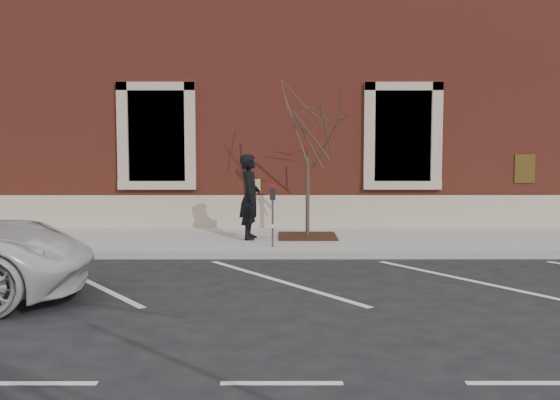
{
  "coord_description": "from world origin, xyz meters",
  "views": [
    {
      "loc": [
        -0.03,
        -13.64,
        2.42
      ],
      "look_at": [
        0.0,
        0.6,
        1.1
      ],
      "focal_mm": 45.0,
      "sensor_mm": 36.0,
      "label": 1
    }
  ],
  "objects": [
    {
      "name": "parking_meter",
      "position": [
        -0.15,
        0.47,
        1.04
      ],
      "size": [
        0.12,
        0.09,
        1.28
      ],
      "rotation": [
        0.0,
        0.0,
        0.43
      ],
      "color": "#595B60",
      "rests_on": "sidewalk_near"
    },
    {
      "name": "parking_stripes",
      "position": [
        0.0,
        -2.2,
        0.0
      ],
      "size": [
        28.0,
        4.4,
        0.01
      ],
      "primitive_type": null,
      "color": "silver",
      "rests_on": "ground"
    },
    {
      "name": "building_civic",
      "position": [
        0.0,
        7.74,
        4.0
      ],
      "size": [
        40.0,
        8.62,
        8.0
      ],
      "color": "maroon",
      "rests_on": "ground"
    },
    {
      "name": "man",
      "position": [
        -0.65,
        1.58,
        1.08
      ],
      "size": [
        0.5,
        0.71,
        1.86
      ],
      "primitive_type": "imported",
      "rotation": [
        0.0,
        0.0,
        1.49
      ],
      "color": "black",
      "rests_on": "sidewalk_near"
    },
    {
      "name": "sidewalk_near",
      "position": [
        0.0,
        1.75,
        0.07
      ],
      "size": [
        40.0,
        3.5,
        0.15
      ],
      "primitive_type": "cube",
      "color": "#BBB6B0",
      "rests_on": "ground"
    },
    {
      "name": "curb_near",
      "position": [
        0.0,
        -0.05,
        0.07
      ],
      "size": [
        40.0,
        0.12,
        0.15
      ],
      "primitive_type": "cube",
      "color": "#9E9E99",
      "rests_on": "ground"
    },
    {
      "name": "sapling",
      "position": [
        0.62,
        1.9,
        2.56
      ],
      "size": [
        2.06,
        2.06,
        3.44
      ],
      "color": "#45322A",
      "rests_on": "sidewalk_near"
    },
    {
      "name": "ground",
      "position": [
        0.0,
        0.0,
        0.0
      ],
      "size": [
        120.0,
        120.0,
        0.0
      ],
      "primitive_type": "plane",
      "color": "#28282B",
      "rests_on": "ground"
    },
    {
      "name": "tree_grate",
      "position": [
        0.62,
        1.9,
        0.17
      ],
      "size": [
        1.29,
        1.29,
        0.03
      ],
      "primitive_type": "cube",
      "color": "#3F1E14",
      "rests_on": "sidewalk_near"
    }
  ]
}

